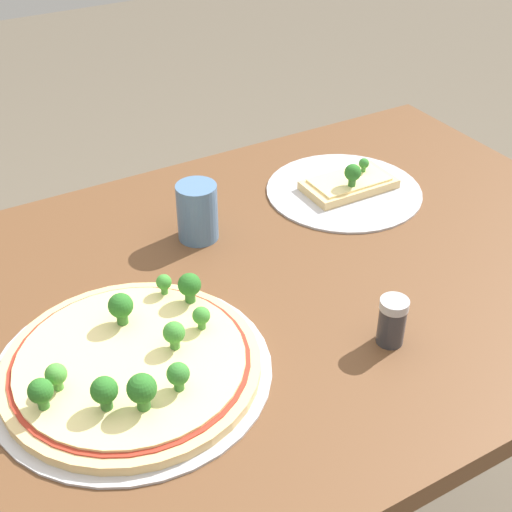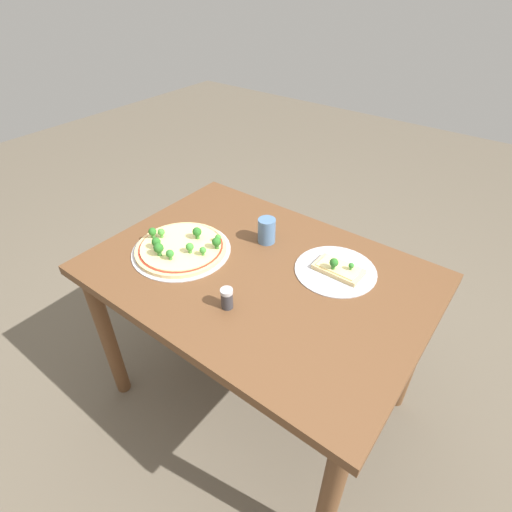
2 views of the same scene
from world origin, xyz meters
name	(u,v)px [view 2 (image 2 of 2)]	position (x,y,z in m)	size (l,w,h in m)	color
ground_plane	(258,393)	(0.00, 0.00, 0.00)	(8.00, 8.00, 0.00)	brown
dining_table	(258,292)	(0.00, 0.00, 0.63)	(1.15, 0.82, 0.73)	brown
pizza_tray_whole	(181,248)	(0.29, 0.08, 0.75)	(0.36, 0.36, 0.07)	#B7B7BC
pizza_tray_slice	(337,269)	(-0.22, -0.16, 0.74)	(0.28, 0.28, 0.07)	#B7B7BC
drinking_cup	(267,231)	(0.08, -0.16, 0.78)	(0.07, 0.07, 0.10)	#4C7099
condiment_shaker	(227,298)	(-0.03, 0.20, 0.77)	(0.04, 0.04, 0.07)	#333338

